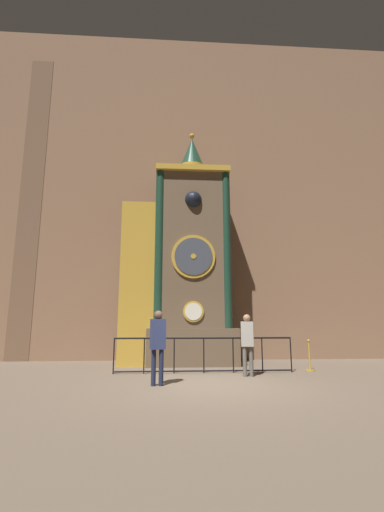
% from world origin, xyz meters
% --- Properties ---
extents(ground_plane, '(28.00, 28.00, 0.00)m').
position_xyz_m(ground_plane, '(0.00, 0.00, 0.00)').
color(ground_plane, brown).
extents(cathedral_back_wall, '(24.00, 0.32, 14.08)m').
position_xyz_m(cathedral_back_wall, '(-0.09, 5.35, 7.03)').
color(cathedral_back_wall, '#846047').
rests_on(cathedral_back_wall, ground_plane).
extents(clock_tower, '(4.07, 1.76, 8.71)m').
position_xyz_m(clock_tower, '(-0.55, 3.90, 3.47)').
color(clock_tower, brown).
rests_on(clock_tower, ground_plane).
extents(railing_fence, '(5.25, 0.05, 1.01)m').
position_xyz_m(railing_fence, '(0.08, 1.96, 0.57)').
color(railing_fence, black).
rests_on(railing_fence, ground_plane).
extents(visitor_near, '(0.39, 0.31, 1.74)m').
position_xyz_m(visitor_near, '(-1.21, 0.08, 1.05)').
color(visitor_near, '#1B213A').
rests_on(visitor_near, ground_plane).
extents(visitor_far, '(0.38, 0.29, 1.67)m').
position_xyz_m(visitor_far, '(1.23, 1.25, 1.00)').
color(visitor_far, '#58554F').
rests_on(visitor_far, ground_plane).
extents(stanchion_post, '(0.28, 0.28, 0.93)m').
position_xyz_m(stanchion_post, '(3.33, 2.16, 0.30)').
color(stanchion_post, '#B28E33').
rests_on(stanchion_post, ground_plane).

